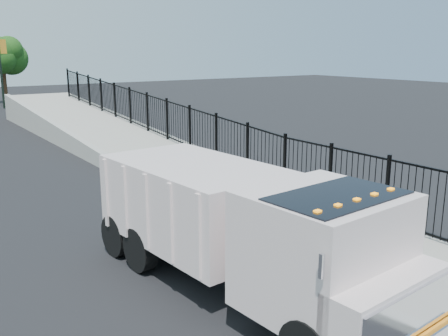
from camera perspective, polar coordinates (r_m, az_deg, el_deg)
ground at (r=11.43m, az=6.59°, el=-10.30°), size 120.00×120.00×0.00m
sidewalk at (r=11.54m, az=20.69°, el=-10.56°), size 3.55×12.00×0.12m
curb at (r=10.13m, az=14.22°, el=-13.41°), size 0.30×12.00×0.16m
ramp at (r=25.92m, az=-13.40°, el=2.86°), size 3.95×24.06×3.19m
iron_fence at (r=22.75m, az=-6.48°, el=4.01°), size 0.10×28.00×1.80m
truck at (r=9.32m, az=2.45°, el=-6.55°), size 2.92×7.43×2.49m
worker at (r=11.02m, az=11.99°, el=-6.07°), size 0.59×0.71×1.68m
tree_1 at (r=47.79m, az=-24.04°, el=11.52°), size 2.66×2.66×5.33m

